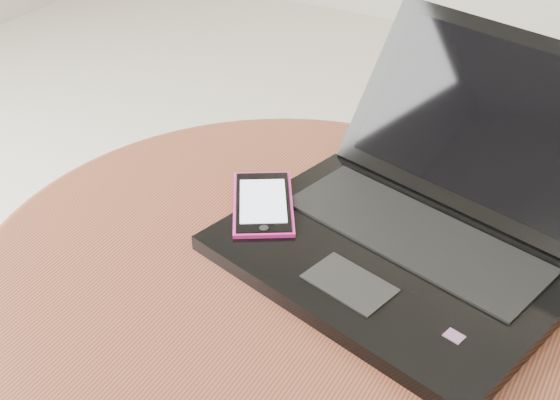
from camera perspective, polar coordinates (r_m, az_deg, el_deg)
The scene contains 4 objects.
table at distance 0.90m, azimuth 0.32°, elevation -10.96°, with size 0.70×0.70×0.55m.
laptop at distance 0.84m, azimuth 10.44°, elevation -1.44°, with size 0.43×0.44×0.20m.
phone_black at distance 0.90m, azimuth -0.84°, elevation -0.51°, with size 0.11×0.12×0.01m.
phone_pink at distance 0.88m, azimuth -1.29°, elevation -0.45°, with size 0.13×0.14×0.02m.
Camera 1 is at (0.27, -0.64, 1.08)m, focal length 48.44 mm.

